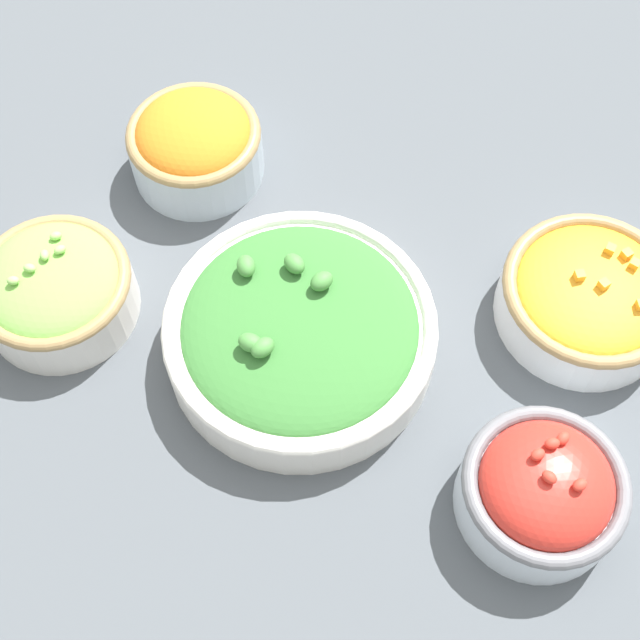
{
  "coord_description": "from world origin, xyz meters",
  "views": [
    {
      "loc": [
        -0.17,
        0.31,
        0.66
      ],
      "look_at": [
        0.0,
        0.0,
        0.03
      ],
      "focal_mm": 50.0,
      "sensor_mm": 36.0,
      "label": 1
    }
  ],
  "objects_px": {
    "bowl_cherry_tomatoes": "(543,490)",
    "bowl_squash": "(589,296)",
    "bowl_carrots": "(195,144)",
    "bowl_lettuce": "(55,288)",
    "bowl_broccoli": "(300,332)"
  },
  "relations": [
    {
      "from": "bowl_cherry_tomatoes",
      "to": "bowl_lettuce",
      "type": "distance_m",
      "value": 0.42
    },
    {
      "from": "bowl_cherry_tomatoes",
      "to": "bowl_squash",
      "type": "distance_m",
      "value": 0.18
    },
    {
      "from": "bowl_cherry_tomatoes",
      "to": "bowl_lettuce",
      "type": "bearing_deg",
      "value": 4.07
    },
    {
      "from": "bowl_lettuce",
      "to": "bowl_carrots",
      "type": "xyz_separation_m",
      "value": [
        -0.02,
        -0.18,
        0.0
      ]
    },
    {
      "from": "bowl_lettuce",
      "to": "bowl_broccoli",
      "type": "bearing_deg",
      "value": -162.65
    },
    {
      "from": "bowl_carrots",
      "to": "bowl_squash",
      "type": "bearing_deg",
      "value": -176.58
    },
    {
      "from": "bowl_broccoli",
      "to": "bowl_lettuce",
      "type": "xyz_separation_m",
      "value": [
        0.2,
        0.06,
        0.0
      ]
    },
    {
      "from": "bowl_carrots",
      "to": "bowl_lettuce",
      "type": "bearing_deg",
      "value": 83.0
    },
    {
      "from": "bowl_cherry_tomatoes",
      "to": "bowl_carrots",
      "type": "bearing_deg",
      "value": -21.04
    },
    {
      "from": "bowl_lettuce",
      "to": "bowl_carrots",
      "type": "distance_m",
      "value": 0.18
    },
    {
      "from": "bowl_lettuce",
      "to": "bowl_cherry_tomatoes",
      "type": "bearing_deg",
      "value": -175.93
    },
    {
      "from": "bowl_broccoli",
      "to": "bowl_squash",
      "type": "bearing_deg",
      "value": -143.66
    },
    {
      "from": "bowl_cherry_tomatoes",
      "to": "bowl_broccoli",
      "type": "bearing_deg",
      "value": -8.23
    },
    {
      "from": "bowl_carrots",
      "to": "bowl_cherry_tomatoes",
      "type": "bearing_deg",
      "value": 158.96
    },
    {
      "from": "bowl_cherry_tomatoes",
      "to": "bowl_lettuce",
      "type": "relative_size",
      "value": 0.94
    }
  ]
}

